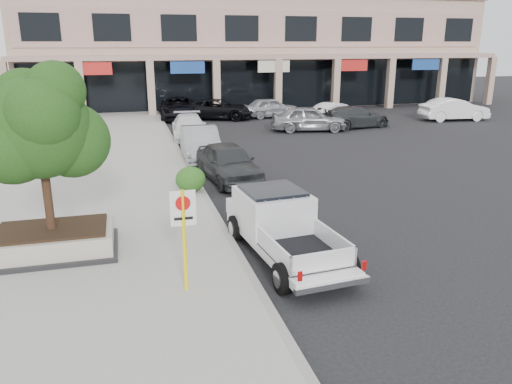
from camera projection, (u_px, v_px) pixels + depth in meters
ground at (293, 251)px, 13.52m from camera, size 120.00×120.00×0.00m
sidewalk at (91, 199)px, 17.69m from camera, size 8.00×52.00×0.15m
curb at (202, 191)px, 18.67m from camera, size 0.20×52.00×0.15m
strip_mall at (256, 50)px, 45.52m from camera, size 40.55×12.43×9.50m
planter at (53, 241)px, 12.94m from camera, size 3.20×2.20×0.68m
planter_tree at (46, 127)px, 12.27m from camera, size 2.90×2.55×4.00m
no_parking_sign at (184, 227)px, 10.67m from camera, size 0.55×0.09×2.30m
hedge at (191, 179)px, 18.23m from camera, size 1.10×0.99×0.93m
pickup_truck at (286, 229)px, 12.83m from camera, size 2.40×5.36×1.64m
curb_car_a at (228, 162)px, 20.12m from camera, size 2.33×4.68×1.53m
curb_car_b at (200, 143)px, 23.85m from camera, size 1.86×4.81×1.56m
curb_car_c at (189, 127)px, 29.12m from camera, size 2.28×4.85×1.37m
curb_car_d at (179, 108)px, 36.61m from camera, size 3.09×5.85×1.57m
lot_car_a at (309, 118)px, 31.51m from camera, size 5.00×2.77×1.61m
lot_car_b at (336, 113)px, 34.92m from camera, size 4.47×3.07×1.39m
lot_car_c at (355, 117)px, 32.81m from camera, size 5.18×2.93×1.42m
lot_car_d at (218, 109)px, 36.42m from camera, size 5.80×4.26×1.47m
lot_car_e at (271, 108)px, 37.29m from camera, size 4.48×2.18×1.47m
lot_car_f at (454, 109)px, 35.85m from camera, size 4.94×2.11×1.58m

